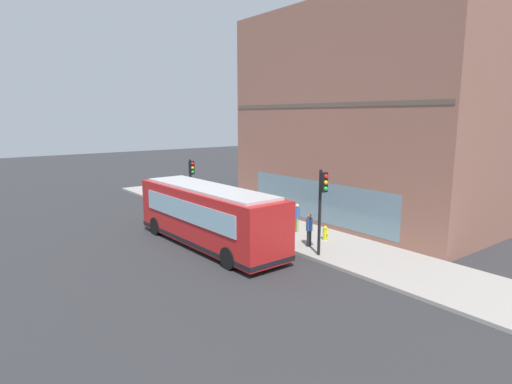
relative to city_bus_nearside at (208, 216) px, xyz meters
name	(u,v)px	position (x,y,z in m)	size (l,w,h in m)	color
ground	(217,250)	(0.00, -0.82, -1.55)	(120.00, 120.00, 0.00)	#2D2D30
sidewalk_curb	(289,232)	(4.80, -0.82, -1.48)	(4.40, 40.00, 0.15)	#9E9991
building_corner	(365,117)	(11.15, -0.82, 4.95)	(8.34, 16.15, 13.02)	#8C5B4C
city_bus_nearside	(208,216)	(0.00, 0.00, 0.00)	(2.80, 10.10, 3.07)	red
traffic_light_near_corner	(322,197)	(3.09, -4.91, 1.40)	(0.32, 0.49, 4.02)	black
traffic_light_down_block	(191,175)	(3.00, 7.07, 1.06)	(0.32, 0.49, 3.53)	black
fire_hydrant	(325,233)	(5.16, -3.25, -1.04)	(0.35, 0.35, 0.74)	gold
pedestrian_near_building_entrance	(309,228)	(3.69, -3.53, -0.46)	(0.32, 0.32, 1.65)	black
pedestrian_by_light_pole	(220,203)	(3.40, 4.16, -0.42)	(0.32, 0.32, 1.71)	#B23338
pedestrian_walking_along_curb	(277,209)	(5.12, 0.62, -0.45)	(0.32, 0.32, 1.66)	#3F8C4C
pedestrian_near_hydrant	(297,216)	(5.04, -1.20, -0.49)	(0.32, 0.32, 1.60)	#99994C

